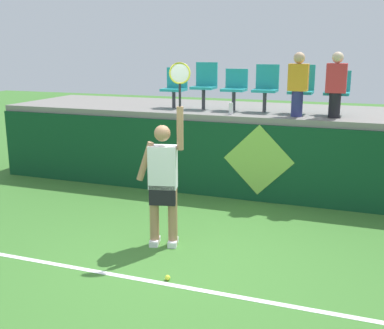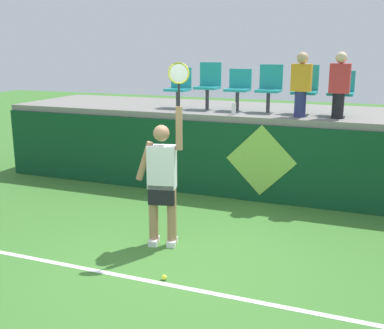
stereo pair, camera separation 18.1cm
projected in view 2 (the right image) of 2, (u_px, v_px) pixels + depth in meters
The scene contains 16 objects.
ground_plane at pixel (178, 261), 6.26m from camera, with size 40.00×40.00×0.00m, color #3D752D.
court_back_wall at pixel (241, 161), 8.72m from camera, with size 10.23×0.20×1.39m, color #0F4223.
spectator_platform at pixel (258, 112), 9.60m from camera, with size 10.23×2.45×0.12m, color gray.
court_baseline_stripe at pixel (156, 282), 5.68m from camera, with size 9.21×0.08×0.01m, color white.
tennis_player at pixel (163, 179), 6.57m from camera, with size 0.74×0.34×2.52m.
tennis_ball at pixel (164, 277), 5.74m from camera, with size 0.07×0.07×0.07m, color #D1E533.
water_bottle at pixel (234, 109), 8.74m from camera, with size 0.08×0.08×0.21m, color white.
stadium_chair_0 at pixel (179, 86), 9.71m from camera, with size 0.44×0.42×0.80m.
stadium_chair_1 at pixel (209, 83), 9.47m from camera, with size 0.44×0.42×0.91m.
stadium_chair_2 at pixel (239, 87), 9.25m from camera, with size 0.44×0.42×0.79m.
stadium_chair_3 at pixel (270, 86), 9.03m from camera, with size 0.44×0.42×0.88m.
stadium_chair_4 at pixel (305, 87), 8.80m from camera, with size 0.44×0.42×0.89m.
stadium_chair_5 at pixel (341, 90), 8.57m from camera, with size 0.44×0.42×0.79m.
spectator_0 at pixel (339, 84), 8.17m from camera, with size 0.34×0.20×1.12m.
spectator_1 at pixel (301, 83), 8.34m from camera, with size 0.34×0.20×1.12m.
wall_signage_mount at pixel (259, 202), 8.65m from camera, with size 1.27×0.01×1.40m.
Camera 2 is at (2.31, -5.31, 2.70)m, focal length 44.99 mm.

